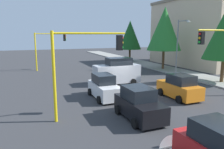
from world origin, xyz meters
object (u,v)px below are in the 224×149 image
object	(u,v)px
street_lamp_curbside	(179,41)
car_orange	(179,87)
traffic_signal_near_left	(223,49)
tree_roadside_far	(130,35)
car_black	(139,104)
traffic_signal_near_right	(85,57)
car_green	(124,68)
car_white	(104,87)
tree_roadside_mid	(164,29)
delivery_van_silver	(117,72)
traffic_signal_far_right	(49,44)

from	to	relation	value
street_lamp_curbside	car_orange	size ratio (longest dim) A/B	1.81
traffic_signal_near_left	tree_roadside_far	world-z (taller)	tree_roadside_far
street_lamp_curbside	car_black	size ratio (longest dim) A/B	1.81
traffic_signal_near_right	car_green	size ratio (longest dim) A/B	1.29
car_green	car_white	bearing A→B (deg)	-33.84
tree_roadside_mid	car_white	bearing A→B (deg)	-51.51
street_lamp_curbside	car_black	distance (m)	16.54
car_black	car_white	size ratio (longest dim) A/B	0.97
car_green	car_black	bearing A→B (deg)	-21.57
traffic_signal_near_right	delivery_van_silver	xyz separation A→B (m)	(-8.00, 5.59, -2.54)
car_white	traffic_signal_far_right	bearing A→B (deg)	-171.32
traffic_signal_far_right	car_white	size ratio (longest dim) A/B	1.36
street_lamp_curbside	car_white	distance (m)	14.18
car_green	car_white	distance (m)	10.83
traffic_signal_near_left	car_green	distance (m)	13.22
traffic_signal_far_right	car_white	bearing A→B (deg)	8.68
street_lamp_curbside	delivery_van_silver	size ratio (longest dim) A/B	1.46
traffic_signal_near_left	tree_roadside_mid	bearing A→B (deg)	162.89
street_lamp_curbside	car_orange	xyz separation A→B (m)	(8.38, -6.60, -3.45)
traffic_signal_far_right	tree_roadside_far	size ratio (longest dim) A/B	0.70
traffic_signal_near_left	tree_roadside_mid	distance (m)	14.78
delivery_van_silver	traffic_signal_near_right	bearing A→B (deg)	-34.94
car_orange	traffic_signal_near_right	bearing A→B (deg)	-81.55
tree_roadside_far	traffic_signal_near_right	bearing A→B (deg)	-32.26
delivery_van_silver	car_black	xyz separation A→B (m)	(9.41, -2.57, -0.39)
traffic_signal_near_left	tree_roadside_mid	world-z (taller)	tree_roadside_mid
street_lamp_curbside	tree_roadside_mid	world-z (taller)	tree_roadside_mid
delivery_van_silver	car_white	distance (m)	5.43
traffic_signal_near_left	car_white	size ratio (longest dim) A/B	1.41
tree_roadside_far	delivery_van_silver	world-z (taller)	tree_roadside_far
delivery_van_silver	car_black	bearing A→B (deg)	-15.28
traffic_signal_near_left	car_green	world-z (taller)	traffic_signal_near_left
tree_roadside_far	car_orange	size ratio (longest dim) A/B	1.99
tree_roadside_mid	car_black	world-z (taller)	tree_roadside_mid
traffic_signal_near_right	traffic_signal_near_left	bearing A→B (deg)	90.00
traffic_signal_near_left	car_white	world-z (taller)	traffic_signal_near_left
car_black	car_white	bearing A→B (deg)	-174.09
traffic_signal_far_right	tree_roadside_mid	size ratio (longest dim) A/B	0.60
traffic_signal_far_right	traffic_signal_near_right	distance (m)	20.00
tree_roadside_far	tree_roadside_mid	xyz separation A→B (m)	(10.00, 0.50, 0.90)
car_black	traffic_signal_near_right	bearing A→B (deg)	-115.12
traffic_signal_far_right	car_green	xyz separation A→B (m)	(7.46, 8.54, -2.95)
tree_roadside_mid	car_green	distance (m)	8.86
traffic_signal_near_right	street_lamp_curbside	bearing A→B (deg)	122.91
traffic_signal_near_left	delivery_van_silver	world-z (taller)	traffic_signal_near_left
traffic_signal_near_right	car_white	world-z (taller)	traffic_signal_near_right
traffic_signal_far_right	delivery_van_silver	xyz separation A→B (m)	(12.00, 5.60, -2.57)
street_lamp_curbside	car_white	xyz separation A→B (m)	(6.07, -12.35, -3.45)
traffic_signal_far_right	traffic_signal_near_right	bearing A→B (deg)	0.02
tree_roadside_far	delivery_van_silver	size ratio (longest dim) A/B	1.61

